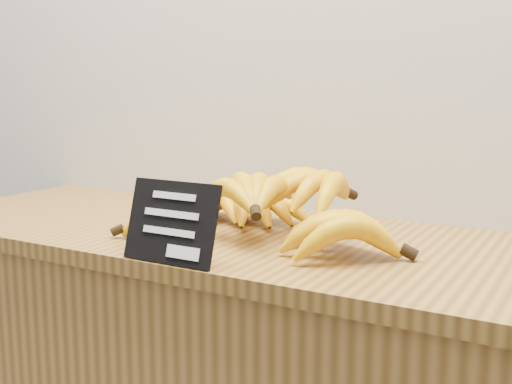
{
  "coord_description": "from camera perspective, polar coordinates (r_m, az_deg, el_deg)",
  "views": [
    {
      "loc": [
        0.5,
        1.7,
        1.22
      ],
      "look_at": [
        -0.07,
        2.7,
        1.02
      ],
      "focal_mm": 45.0,
      "sensor_mm": 36.0,
      "label": 1
    }
  ],
  "objects": [
    {
      "name": "banana_pile",
      "position": [
        1.2,
        1.21,
        -1.52
      ],
      "size": [
        0.55,
        0.39,
        0.12
      ],
      "color": "#E7B409",
      "rests_on": "counter_top"
    },
    {
      "name": "chalkboard_sign",
      "position": [
        1.04,
        -7.54,
        -2.7
      ],
      "size": [
        0.17,
        0.05,
        0.13
      ],
      "primitive_type": "cube",
      "rotation": [
        -0.3,
        0.0,
        0.0
      ],
      "color": "black",
      "rests_on": "counter_top"
    },
    {
      "name": "counter_top",
      "position": [
        1.24,
        1.15,
        -4.47
      ],
      "size": [
        1.58,
        0.54,
        0.03
      ],
      "primitive_type": "cube",
      "color": "olive",
      "rests_on": "counter"
    }
  ]
}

